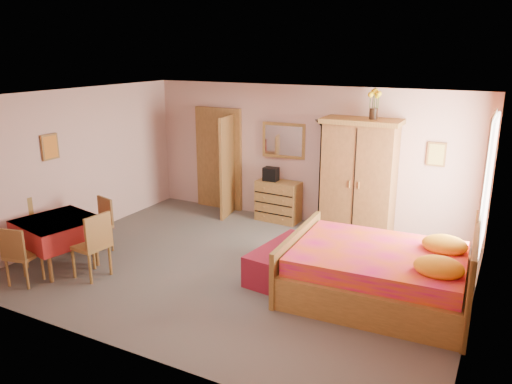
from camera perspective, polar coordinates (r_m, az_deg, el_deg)
The scene contains 23 objects.
floor at distance 7.74m, azimuth -1.71°, elevation -8.66°, with size 6.50×6.50×0.00m, color #615D56.
ceiling at distance 7.06m, azimuth -1.88°, elevation 10.88°, with size 6.50×6.50×0.00m, color brown.
wall_back at distance 9.49m, azimuth 5.66°, elevation 4.20°, with size 6.50×0.10×2.60m, color #CB9E93.
wall_front at distance 5.37m, azimuth -15.05°, elevation -5.65°, with size 6.50×0.10×2.60m, color #CB9E93.
wall_left at distance 9.29m, azimuth -19.56°, elevation 3.09°, with size 0.10×5.00×2.60m, color #CB9E93.
wall_right at distance 6.42m, azimuth 24.40°, elevation -2.98°, with size 0.10×5.00×2.60m, color #CB9E93.
doorway at distance 10.37m, azimuth -4.23°, elevation 3.69°, with size 1.06×0.12×2.15m, color #9E6B35.
window at distance 7.54m, azimuth 24.88°, elevation 0.83°, with size 0.08×1.40×1.95m, color white.
picture_left at distance 8.81m, azimuth -22.50°, elevation 4.78°, with size 0.04×0.32×0.42m, color orange.
picture_back at distance 8.83m, azimuth 19.92°, elevation 4.07°, with size 0.30×0.04×0.40m, color #D8BF59.
chest_of_drawers at distance 9.67m, azimuth 2.57°, elevation -1.04°, with size 0.84×0.42×0.79m, color #9F6F36.
wall_mirror at distance 9.59m, azimuth 3.19°, elevation 5.90°, with size 0.86×0.05×0.68m, color silver.
stereo at distance 9.58m, azimuth 1.72°, elevation 2.06°, with size 0.28×0.20×0.26m, color black.
floor_lamp at distance 9.25m, azimuth 7.32°, elevation 1.98°, with size 0.26×0.26×2.02m, color black.
wardrobe at distance 8.90m, azimuth 11.68°, elevation 1.50°, with size 1.34×0.69×2.10m, color #905C30.
sunflower_vase at distance 8.63m, azimuth 13.35°, elevation 9.76°, with size 0.20×0.20×0.51m, color yellow.
bed at distance 6.87m, azimuth 13.82°, elevation -7.43°, with size 2.40×1.89×1.11m, color #DE156E.
bench at distance 7.46m, azimuth 2.96°, elevation -7.76°, with size 0.51×1.36×0.45m, color maroon.
dining_table at distance 8.20m, azimuth -21.50°, elevation -5.48°, with size 1.04×1.04×0.77m, color maroon.
chair_south at distance 7.83m, azimuth -25.06°, elevation -6.48°, with size 0.40×0.40×0.88m, color #9F6D36.
chair_north at distance 8.60m, azimuth -17.75°, elevation -3.69°, with size 0.40×0.40×0.89m, color olive.
chair_west at distance 8.61m, azimuth -24.57°, elevation -4.14°, with size 0.44×0.44×0.96m, color #B07D3B.
chair_east at distance 7.67m, azimuth -18.41°, elevation -5.75°, with size 0.45×0.45×0.99m, color olive.
Camera 1 is at (3.47, -6.12, 3.24)m, focal length 35.00 mm.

